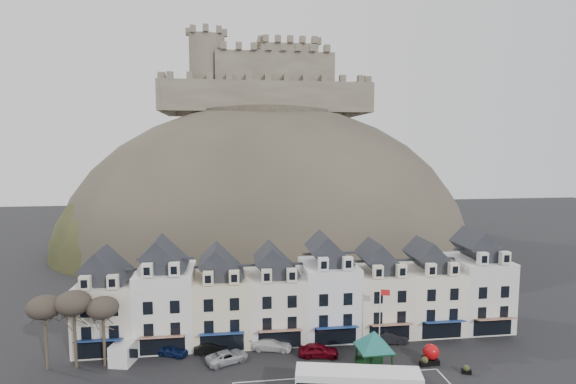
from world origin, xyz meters
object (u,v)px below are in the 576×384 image
(red_buoy, at_px, (431,353))
(car_white, at_px, (271,344))
(car_navy, at_px, (172,350))
(car_black, at_px, (211,348))
(car_charcoal, at_px, (388,337))
(car_silver, at_px, (227,357))
(white_van, at_px, (128,348))
(car_maroon, at_px, (318,350))
(bus_shelter, at_px, (374,340))
(flagpole, at_px, (381,316))

(red_buoy, height_order, car_white, red_buoy)
(car_navy, height_order, car_black, car_navy)
(car_black, xyz_separation_m, car_charcoal, (21.47, -0.07, 0.12))
(car_black, distance_m, car_charcoal, 21.47)
(car_silver, bearing_deg, car_white, -88.01)
(red_buoy, xyz_separation_m, white_van, (-33.81, 5.55, 0.06))
(red_buoy, height_order, car_black, red_buoy)
(white_van, xyz_separation_m, car_black, (9.36, 0.04, -0.52))
(car_maroon, height_order, car_charcoal, car_maroon)
(car_maroon, bearing_deg, bus_shelter, -119.38)
(red_buoy, height_order, car_maroon, red_buoy)
(white_van, height_order, car_maroon, white_van)
(flagpole, height_order, car_maroon, flagpole)
(car_silver, bearing_deg, car_maroon, -113.69)
(car_silver, bearing_deg, car_charcoal, -106.61)
(car_white, relative_size, car_charcoal, 1.03)
(bus_shelter, height_order, car_navy, bus_shelter)
(flagpole, bearing_deg, car_charcoal, 53.49)
(car_white, bearing_deg, car_charcoal, -76.33)
(red_buoy, xyz_separation_m, car_maroon, (-12.18, 3.09, -0.33))
(flagpole, height_order, car_black, flagpole)
(white_van, bearing_deg, car_charcoal, 13.41)
(white_van, bearing_deg, flagpole, 8.31)
(car_maroon, bearing_deg, flagpole, -81.83)
(car_white, distance_m, car_charcoal, 14.40)
(car_black, distance_m, car_maroon, 12.52)
(flagpole, bearing_deg, white_van, 174.85)
(bus_shelter, distance_m, car_navy, 23.18)
(bus_shelter, bearing_deg, car_white, 145.82)
(car_black, bearing_deg, car_silver, -144.33)
(car_silver, relative_size, car_maroon, 1.02)
(bus_shelter, distance_m, car_charcoal, 8.21)
(white_van, xyz_separation_m, car_white, (16.43, 0.04, -0.47))
(car_white, xyz_separation_m, car_charcoal, (14.40, -0.07, 0.07))
(white_van, xyz_separation_m, car_navy, (4.83, 0.04, -0.52))
(bus_shelter, relative_size, car_navy, 1.87)
(white_van, relative_size, car_black, 1.39)
(red_buoy, xyz_separation_m, car_white, (-17.38, 5.59, -0.41))
(white_van, xyz_separation_m, car_silver, (11.23, -2.46, -0.51))
(bus_shelter, bearing_deg, flagpole, 61.17)
(car_black, bearing_deg, car_charcoal, -91.27)
(car_charcoal, bearing_deg, white_van, 94.31)
(white_van, relative_size, car_white, 1.14)
(white_van, distance_m, car_white, 16.43)
(car_navy, xyz_separation_m, car_charcoal, (26.00, -0.07, 0.12))
(red_buoy, distance_m, car_charcoal, 6.29)
(bus_shelter, height_order, car_white, bus_shelter)
(flagpole, xyz_separation_m, car_charcoal, (1.91, 2.58, -3.78))
(car_maroon, bearing_deg, white_van, 92.86)
(red_buoy, distance_m, car_white, 18.27)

